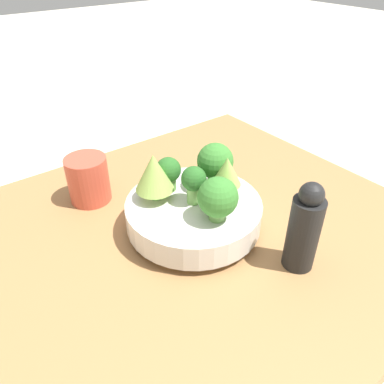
% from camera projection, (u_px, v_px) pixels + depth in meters
% --- Properties ---
extents(ground_plane, '(6.00, 6.00, 0.00)m').
position_uv_depth(ground_plane, '(191.00, 245.00, 0.75)').
color(ground_plane, beige).
extents(table, '(0.88, 0.77, 0.04)m').
position_uv_depth(table, '(191.00, 237.00, 0.74)').
color(table, '#9E7042').
rests_on(table, ground_plane).
extents(bowl, '(0.25, 0.25, 0.06)m').
position_uv_depth(bowl, '(192.00, 212.00, 0.71)').
color(bowl, silver).
rests_on(bowl, table).
extents(broccoli_floret_front, '(0.05, 0.05, 0.07)m').
position_uv_depth(broccoli_floret_front, '(168.00, 172.00, 0.71)').
color(broccoli_floret_front, '#6BA34C').
rests_on(broccoli_floret_front, bowl).
extents(broccoli_floret_back, '(0.07, 0.07, 0.08)m').
position_uv_depth(broccoli_floret_back, '(218.00, 198.00, 0.63)').
color(broccoli_floret_back, '#6BA34C').
rests_on(broccoli_floret_back, bowl).
extents(romanesco_piece_far, '(0.05, 0.05, 0.09)m').
position_uv_depth(romanesco_piece_far, '(227.00, 173.00, 0.66)').
color(romanesco_piece_far, '#7AB256').
rests_on(romanesco_piece_far, bowl).
extents(romanesco_piece_near, '(0.07, 0.07, 0.09)m').
position_uv_depth(romanesco_piece_near, '(154.00, 173.00, 0.67)').
color(romanesco_piece_near, '#609347').
rests_on(romanesco_piece_near, bowl).
extents(broccoli_floret_center, '(0.05, 0.05, 0.07)m').
position_uv_depth(broccoli_floret_center, '(192.00, 180.00, 0.67)').
color(broccoli_floret_center, '#7AB256').
rests_on(broccoli_floret_center, bowl).
extents(broccoli_floret_left, '(0.07, 0.07, 0.10)m').
position_uv_depth(broccoli_floret_left, '(215.00, 162.00, 0.70)').
color(broccoli_floret_left, '#609347').
rests_on(broccoli_floret_left, bowl).
extents(cup, '(0.09, 0.09, 0.10)m').
position_uv_depth(cup, '(88.00, 179.00, 0.78)').
color(cup, '#C64C38').
rests_on(cup, table).
extents(pepper_mill, '(0.05, 0.05, 0.17)m').
position_uv_depth(pepper_mill, '(304.00, 229.00, 0.60)').
color(pepper_mill, black).
rests_on(pepper_mill, table).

